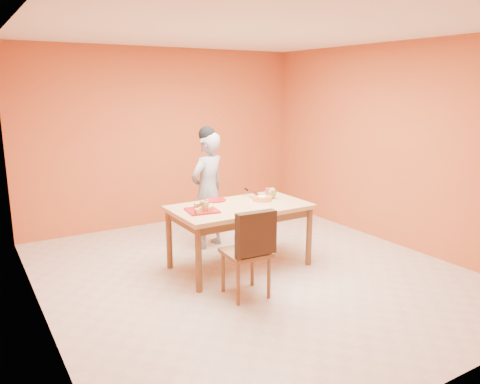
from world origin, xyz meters
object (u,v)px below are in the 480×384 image
dining_table (240,213)px  checker_tin (270,192)px  pastry_platter (202,210)px  magenta_glass (268,192)px  red_dinner_plate (216,200)px  dining_chair (247,251)px  sponge_cake (262,199)px  egg_ornament (272,193)px  person (208,191)px

dining_table → checker_tin: (0.68, 0.35, 0.11)m
dining_table → pastry_platter: bearing=-179.3°
dining_table → magenta_glass: magenta_glass is taller
red_dinner_plate → magenta_glass: size_ratio=2.46×
checker_tin → pastry_platter: bearing=-163.2°
magenta_glass → checker_tin: 0.20m
dining_chair → red_dinner_plate: (0.23, 1.08, 0.28)m
dining_table → magenta_glass: bearing=20.8°
pastry_platter → magenta_glass: (1.04, 0.21, 0.04)m
magenta_glass → dining_table: bearing=-159.2°
dining_table → sponge_cake: sponge_cake is taller
egg_ornament → red_dinner_plate: bearing=178.6°
dining_chair → pastry_platter: 0.79m
dining_chair → sponge_cake: bearing=51.2°
red_dinner_plate → person: bearing=72.8°
person → sponge_cake: 0.90m
pastry_platter → checker_tin: (1.18, 0.36, 0.00)m
sponge_cake → magenta_glass: (0.23, 0.21, 0.01)m
egg_ornament → magenta_glass: (0.03, 0.13, -0.02)m
dining_table → magenta_glass: size_ratio=15.29×
person → pastry_platter: bearing=37.9°
dining_chair → pastry_platter: dining_chair is taller
dining_table → sponge_cake: size_ratio=6.52×
dining_chair → person: (0.38, 1.58, 0.28)m
magenta_glass → pastry_platter: bearing=-168.4°
dining_chair → pastry_platter: bearing=104.7°
dining_table → checker_tin: 0.77m
pastry_platter → sponge_cake: size_ratio=1.35×
dining_table → egg_ornament: (0.52, 0.08, 0.16)m
sponge_cake → magenta_glass: magenta_glass is taller
dining_table → dining_chair: 0.83m
pastry_platter → egg_ornament: (1.02, 0.09, 0.06)m
dining_table → pastry_platter: size_ratio=4.82×
red_dinner_plate → egg_ornament: bearing=-22.4°
pastry_platter → red_dinner_plate: bearing=44.4°
person → sponge_cake: bearing=88.0°
sponge_cake → checker_tin: sponge_cake is taller
dining_table → red_dinner_plate: (-0.13, 0.35, 0.10)m
pastry_platter → red_dinner_plate: pastry_platter is taller
sponge_cake → checker_tin: size_ratio=2.60×
sponge_cake → dining_chair: bearing=-132.9°
dining_table → egg_ornament: bearing=8.8°
dining_table → red_dinner_plate: 0.39m
pastry_platter → red_dinner_plate: 0.51m
egg_ornament → checker_tin: 0.32m
sponge_cake → magenta_glass: 0.32m
dining_chair → red_dinner_plate: 1.14m
dining_table → person: (0.02, 0.85, 0.11)m
pastry_platter → magenta_glass: 1.07m
egg_ornament → magenta_glass: size_ratio=1.33×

